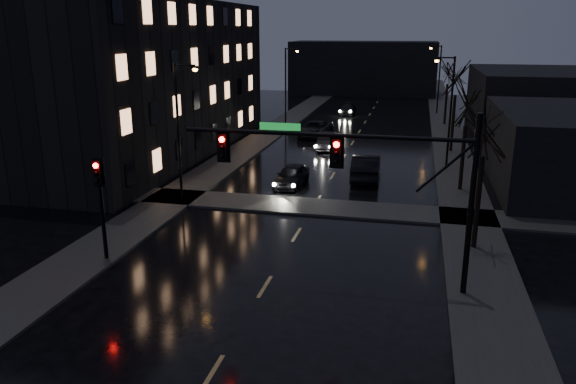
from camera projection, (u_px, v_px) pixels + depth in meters
The scene contains 21 objects.
sidewalk_left at pixel (252, 144), 49.30m from camera, with size 3.00×140.00×0.12m, color #2D2D2B.
sidewalk_right at pixel (452, 154), 45.65m from camera, with size 3.00×140.00×0.12m, color #2D2D2B.
sidewalk_cross at pixel (313, 207), 32.03m from camera, with size 40.00×3.00×0.12m, color #2D2D2B.
apartment_block at pixel (137, 79), 44.68m from camera, with size 12.00×30.00×12.00m, color black.
commercial_right_far at pixel (538, 101), 55.17m from camera, with size 12.00×18.00×6.00m, color black.
far_block at pixel (364, 68), 87.26m from camera, with size 22.00×10.00×8.00m, color black.
signal_mast at pixel (370, 167), 20.97m from camera, with size 11.11×0.41×7.00m.
signal_pole_left at pixel (101, 195), 23.92m from camera, with size 0.35×0.41×4.53m.
tree_near at pixel (486, 115), 24.29m from camera, with size 3.52×3.52×8.08m.
tree_mid_a at pixel (468, 98), 33.76m from camera, with size 3.30×3.30×7.58m.
tree_mid_b at pixel (457, 71), 44.77m from camera, with size 3.74×3.74×8.59m.
tree_far at pixel (449, 67), 58.03m from camera, with size 3.43×3.43×7.88m.
streetlight_l_near at pixel (181, 121), 31.87m from camera, with size 1.53×0.28×8.00m.
streetlight_l_far at pixel (288, 80), 57.14m from camera, with size 1.53×0.28×8.00m.
streetlight_r_mid at pixel (448, 103), 39.85m from camera, with size 1.53×0.28×8.00m.
streetlight_r_far at pixel (438, 74), 66.05m from camera, with size 1.53×0.28×8.00m.
oncoming_car_a at pixel (292, 175), 36.30m from camera, with size 1.66×4.12×1.40m, color black.
oncoming_car_b at pixel (327, 141), 47.53m from camera, with size 1.48×4.23×1.39m, color black.
oncoming_car_c at pixel (315, 129), 53.07m from camera, with size 2.42×5.24×1.46m, color black.
oncoming_car_d at pixel (347, 109), 67.01m from camera, with size 1.81×4.45×1.29m, color black.
lead_car at pixel (366, 167), 37.86m from camera, with size 1.81×5.20×1.71m, color black.
Camera 1 is at (5.43, -11.57, 9.81)m, focal length 35.00 mm.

